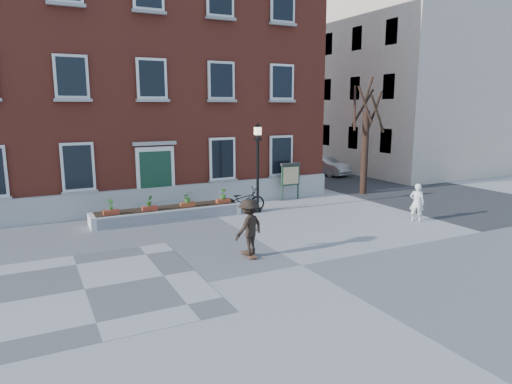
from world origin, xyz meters
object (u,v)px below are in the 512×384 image
notice_board (291,175)px  bystander (417,202)px  bicycle (242,200)px  lamp_post (258,155)px  skateboarder (249,227)px  parked_car (324,166)px

notice_board → bystander: bearing=-68.3°
bicycle → lamp_post: lamp_post is taller
bystander → lamp_post: (-5.07, 4.38, 1.75)m
lamp_post → skateboarder: bearing=-119.7°
bicycle → skateboarder: 6.07m
bystander → lamp_post: lamp_post is taller
bystander → bicycle: bearing=12.7°
lamp_post → skateboarder: (-3.00, -5.27, -1.58)m
bicycle → bystander: bearing=-123.1°
lamp_post → bystander: bearing=-40.9°
notice_board → skateboarder: size_ratio=1.01×
bystander → notice_board: 6.48m
bystander → lamp_post: size_ratio=0.40×
notice_board → skateboarder: bearing=-129.5°
parked_car → notice_board: 8.99m
bystander → skateboarder: skateboarder is taller
lamp_post → skateboarder: 6.27m
parked_car → skateboarder: 17.88m
bicycle → parked_car: size_ratio=0.54×
lamp_post → notice_board: bearing=31.2°
bicycle → parked_car: 12.33m
parked_car → lamp_post: 12.19m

